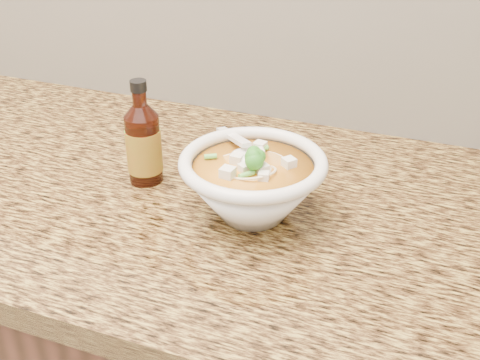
% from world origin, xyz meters
% --- Properties ---
extents(cabinet, '(4.00, 0.65, 0.86)m').
position_xyz_m(cabinet, '(0.00, 1.68, 0.43)').
color(cabinet, black).
rests_on(cabinet, ground).
extents(counter_slab, '(4.00, 0.68, 0.04)m').
position_xyz_m(counter_slab, '(0.00, 1.68, 0.88)').
color(counter_slab, '#A58A3C').
rests_on(counter_slab, cabinet).
extents(soup_bowl, '(0.22, 0.22, 0.12)m').
position_xyz_m(soup_bowl, '(0.40, 1.63, 0.95)').
color(soup_bowl, white).
rests_on(soup_bowl, counter_slab).
extents(hot_sauce_bottle, '(0.07, 0.07, 0.17)m').
position_xyz_m(hot_sauce_bottle, '(0.20, 1.67, 0.97)').
color(hot_sauce_bottle, '#3B1108').
rests_on(hot_sauce_bottle, counter_slab).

